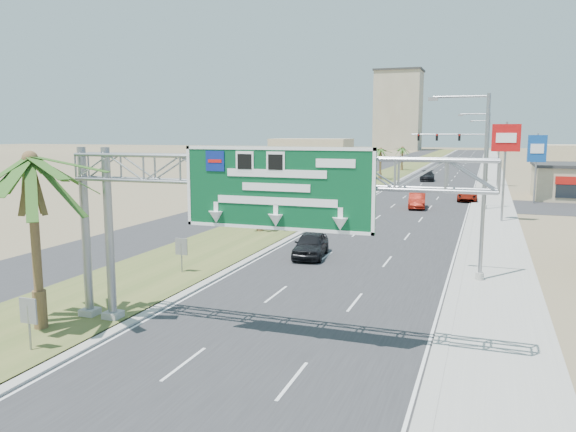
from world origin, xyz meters
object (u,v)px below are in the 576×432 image
Objects in this scene: car_right_lane at (467,196)px; pole_sign_blue at (537,151)px; car_left_lane at (311,245)px; palm_near at (30,160)px; car_far at (427,176)px; pole_sign_red_far at (499,144)px; car_mid_lane at (417,201)px; pole_sign_red_near at (506,144)px; signal_mast at (470,155)px; sign_gantry at (241,185)px.

pole_sign_blue is (7.19, 0.45, 5.20)m from car_right_lane.
car_left_lane is 0.99× the size of car_right_lane.
car_right_lane is at bearing 73.97° from palm_near.
car_right_lane is 27.74m from car_far.
car_right_lane is at bearing -99.88° from pole_sign_red_far.
palm_near is 1.06× the size of pole_sign_red_far.
pole_sign_red_near is (8.30, -6.71, 6.21)m from car_mid_lane.
car_left_lane reaches higher than car_mid_lane.
palm_near is 1.47× the size of car_far.
car_far is 43.60m from pole_sign_red_near.
pole_sign_red_near is (3.83, -27.84, 2.16)m from signal_mast.
car_right_lane is at bearing 54.24° from car_mid_lane.
car_left_lane is 56.12m from pole_sign_red_far.
sign_gantry is 15.78m from car_left_lane.
car_mid_lane is 1.01× the size of car_right_lane.
palm_near reaches higher than car_far.
pole_sign_red_near is at bearing 63.27° from palm_near.
sign_gantry is 35.67m from pole_sign_red_near.
palm_near reaches higher than car_left_lane.
pole_sign_blue reaches higher than car_far.
car_far is (7.38, 77.92, -6.11)m from palm_near.
car_far is (-6.99, 13.95, -4.03)m from signal_mast.
car_mid_lane is (1.77, 40.91, -5.26)m from sign_gantry.
signal_mast is at bearing 90.22° from car_right_lane.
pole_sign_red_far is (-3.69, 19.66, 0.35)m from pole_sign_blue.
palm_near is 0.94× the size of pole_sign_red_near.
pole_sign_red_far is at bearing 75.67° from palm_near.
sign_gantry is 3.51× the size of car_right_lane.
signal_mast is 48.14m from car_left_lane.
pole_sign_red_far is (8.30, 28.42, 5.42)m from car_mid_lane.
signal_mast is 21.98m from car_mid_lane.
car_left_lane is at bearing -103.67° from car_mid_lane.
car_right_lane is 21.15m from pole_sign_red_far.
pole_sign_blue reaches higher than sign_gantry.
pole_sign_blue reaches higher than car_left_lane.
signal_mast is 13.48m from car_right_lane.
palm_near is at bearing -112.99° from pole_sign_blue.
car_mid_lane is at bearing 74.99° from car_left_lane.
signal_mast is (14.37, 63.97, -2.08)m from palm_near.
pole_sign_red_near reaches higher than car_mid_lane.
car_far is 0.72× the size of pole_sign_blue.
car_far is at bearing 90.57° from sign_gantry.
pole_sign_red_far is (10.06, 69.34, 0.16)m from sign_gantry.
pole_sign_red_near is at bearing -78.13° from car_right_lane.
palm_near is at bearing -99.94° from car_far.
car_far is at bearing 81.83° from car_left_lane.
car_mid_lane is 12.34m from pole_sign_red_near.
car_right_lane is 0.60× the size of pole_sign_red_far.
palm_near reaches higher than car_right_lane.
signal_mast reaches higher than pole_sign_red_far.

